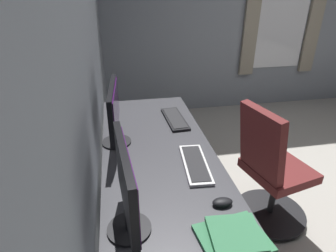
% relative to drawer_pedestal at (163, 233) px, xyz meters
% --- Properties ---
extents(wall_back, '(5.04, 0.10, 2.60)m').
position_rel_drawer_pedestal_xyz_m(wall_back, '(0.41, 0.41, 0.95)').
color(wall_back, '#8C939E').
rests_on(wall_back, ground).
extents(wall_right, '(0.10, 5.19, 2.60)m').
position_rel_drawer_pedestal_xyz_m(wall_right, '(2.67, -1.94, 0.95)').
color(wall_right, '#8C939E').
rests_on(wall_right, ground).
extents(window_panel, '(0.02, 0.72, 1.27)m').
position_rel_drawer_pedestal_xyz_m(window_panel, '(2.61, -2.14, 0.87)').
color(window_panel, white).
extents(curtain_near, '(0.05, 0.20, 1.43)m').
position_rel_drawer_pedestal_xyz_m(curtain_near, '(2.58, -2.61, 0.87)').
color(curtain_near, '#9E937F').
extents(curtain_far, '(0.05, 0.20, 1.43)m').
position_rel_drawer_pedestal_xyz_m(curtain_far, '(2.58, -1.66, 0.87)').
color(curtain_far, '#9E937F').
extents(desk, '(2.04, 0.73, 0.73)m').
position_rel_drawer_pedestal_xyz_m(desk, '(0.26, -0.03, 0.32)').
color(desk, '#38383D').
rests_on(desk, ground).
extents(drawer_pedestal, '(0.40, 0.51, 0.69)m').
position_rel_drawer_pedestal_xyz_m(drawer_pedestal, '(0.00, 0.00, 0.00)').
color(drawer_pedestal, '#38383D').
rests_on(drawer_pedestal, ground).
extents(monitor_primary, '(0.54, 0.20, 0.41)m').
position_rel_drawer_pedestal_xyz_m(monitor_primary, '(0.50, 0.24, 0.62)').
color(monitor_primary, black).
rests_on(monitor_primary, desk).
extents(monitor_secondary, '(0.50, 0.20, 0.43)m').
position_rel_drawer_pedestal_xyz_m(monitor_secondary, '(-0.30, 0.20, 0.63)').
color(monitor_secondary, black).
rests_on(monitor_secondary, desk).
extents(keyboard_main, '(0.43, 0.16, 0.02)m').
position_rel_drawer_pedestal_xyz_m(keyboard_main, '(0.79, -0.23, 0.39)').
color(keyboard_main, black).
rests_on(keyboard_main, desk).
extents(keyboard_spare, '(0.43, 0.17, 0.02)m').
position_rel_drawer_pedestal_xyz_m(keyboard_spare, '(0.14, -0.22, 0.39)').
color(keyboard_spare, silver).
rests_on(keyboard_spare, desk).
extents(mouse_main, '(0.06, 0.10, 0.03)m').
position_rel_drawer_pedestal_xyz_m(mouse_main, '(-0.22, -0.26, 0.40)').
color(mouse_main, black).
rests_on(mouse_main, desk).
extents(book_stack_near, '(0.27, 0.32, 0.04)m').
position_rel_drawer_pedestal_xyz_m(book_stack_near, '(-0.44, -0.24, 0.40)').
color(book_stack_near, '#3D8456').
rests_on(book_stack_near, desk).
extents(office_chair, '(0.56, 0.59, 0.97)m').
position_rel_drawer_pedestal_xyz_m(office_chair, '(0.32, -0.86, 0.11)').
color(office_chair, maroon).
rests_on(office_chair, ground).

